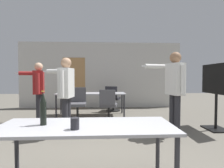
{
  "coord_description": "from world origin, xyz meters",
  "views": [
    {
      "loc": [
        0.09,
        -1.5,
        1.24
      ],
      "look_at": [
        0.28,
        2.26,
        1.1
      ],
      "focal_mm": 28.0,
      "sensor_mm": 36.0,
      "label": 1
    }
  ],
  "objects_px": {
    "tv_screen": "(217,89)",
    "office_chair_far_left": "(113,99)",
    "office_chair_near_pushed": "(78,106)",
    "office_chair_side_rolled": "(108,106)",
    "drink_cup": "(75,124)",
    "person_near_casual": "(174,84)",
    "person_left_plaid": "(66,88)",
    "beer_bottle": "(43,109)",
    "person_far_watching": "(38,87)"
  },
  "relations": [
    {
      "from": "person_near_casual",
      "to": "person_far_watching",
      "type": "distance_m",
      "value": 3.5
    },
    {
      "from": "office_chair_near_pushed",
      "to": "office_chair_side_rolled",
      "type": "bearing_deg",
      "value": -178.56
    },
    {
      "from": "office_chair_far_left",
      "to": "person_far_watching",
      "type": "bearing_deg",
      "value": -123.41
    },
    {
      "from": "office_chair_near_pushed",
      "to": "drink_cup",
      "type": "distance_m",
      "value": 3.23
    },
    {
      "from": "office_chair_far_left",
      "to": "office_chair_near_pushed",
      "type": "bearing_deg",
      "value": -104.62
    },
    {
      "from": "person_far_watching",
      "to": "office_chair_side_rolled",
      "type": "relative_size",
      "value": 1.82
    },
    {
      "from": "office_chair_side_rolled",
      "to": "beer_bottle",
      "type": "bearing_deg",
      "value": -94.51
    },
    {
      "from": "person_left_plaid",
      "to": "office_chair_near_pushed",
      "type": "height_order",
      "value": "person_left_plaid"
    },
    {
      "from": "person_left_plaid",
      "to": "drink_cup",
      "type": "distance_m",
      "value": 2.18
    },
    {
      "from": "person_left_plaid",
      "to": "office_chair_far_left",
      "type": "bearing_deg",
      "value": -15.57
    },
    {
      "from": "tv_screen",
      "to": "office_chair_side_rolled",
      "type": "xyz_separation_m",
      "value": [
        -2.53,
        0.95,
        -0.56
      ]
    },
    {
      "from": "office_chair_side_rolled",
      "to": "beer_bottle",
      "type": "distance_m",
      "value": 3.2
    },
    {
      "from": "person_far_watching",
      "to": "office_chair_side_rolled",
      "type": "xyz_separation_m",
      "value": [
        1.91,
        0.1,
        -0.57
      ]
    },
    {
      "from": "office_chair_far_left",
      "to": "drink_cup",
      "type": "relative_size",
      "value": 8.16
    },
    {
      "from": "office_chair_far_left",
      "to": "office_chair_near_pushed",
      "type": "height_order",
      "value": "office_chair_near_pushed"
    },
    {
      "from": "tv_screen",
      "to": "office_chair_near_pushed",
      "type": "bearing_deg",
      "value": -104.75
    },
    {
      "from": "person_near_casual",
      "to": "person_left_plaid",
      "type": "relative_size",
      "value": 1.07
    },
    {
      "from": "drink_cup",
      "to": "office_chair_side_rolled",
      "type": "bearing_deg",
      "value": 82.61
    },
    {
      "from": "person_left_plaid",
      "to": "person_far_watching",
      "type": "relative_size",
      "value": 1.01
    },
    {
      "from": "tv_screen",
      "to": "beer_bottle",
      "type": "distance_m",
      "value": 3.93
    },
    {
      "from": "drink_cup",
      "to": "office_chair_near_pushed",
      "type": "bearing_deg",
      "value": 97.77
    },
    {
      "from": "person_left_plaid",
      "to": "office_chair_near_pushed",
      "type": "xyz_separation_m",
      "value": [
        0.1,
        1.08,
        -0.55
      ]
    },
    {
      "from": "person_left_plaid",
      "to": "tv_screen",
      "type": "bearing_deg",
      "value": -78.43
    },
    {
      "from": "office_chair_far_left",
      "to": "beer_bottle",
      "type": "distance_m",
      "value": 4.64
    },
    {
      "from": "office_chair_near_pushed",
      "to": "beer_bottle",
      "type": "distance_m",
      "value": 3.04
    },
    {
      "from": "office_chair_near_pushed",
      "to": "tv_screen",
      "type": "bearing_deg",
      "value": 162.59
    },
    {
      "from": "person_near_casual",
      "to": "office_chair_near_pushed",
      "type": "distance_m",
      "value": 2.62
    },
    {
      "from": "office_chair_far_left",
      "to": "office_chair_side_rolled",
      "type": "distance_m",
      "value": 1.46
    },
    {
      "from": "person_left_plaid",
      "to": "office_chair_far_left",
      "type": "xyz_separation_m",
      "value": [
        1.15,
        2.59,
        -0.58
      ]
    },
    {
      "from": "office_chair_side_rolled",
      "to": "office_chair_far_left",
      "type": "bearing_deg",
      "value": 91.86
    },
    {
      "from": "person_near_casual",
      "to": "beer_bottle",
      "type": "distance_m",
      "value": 2.83
    },
    {
      "from": "person_far_watching",
      "to": "office_chair_near_pushed",
      "type": "relative_size",
      "value": 1.72
    },
    {
      "from": "office_chair_near_pushed",
      "to": "office_chair_side_rolled",
      "type": "distance_m",
      "value": 0.86
    },
    {
      "from": "office_chair_side_rolled",
      "to": "tv_screen",
      "type": "bearing_deg",
      "value": -10.82
    },
    {
      "from": "office_chair_far_left",
      "to": "office_chair_side_rolled",
      "type": "relative_size",
      "value": 1.02
    },
    {
      "from": "tv_screen",
      "to": "office_chair_far_left",
      "type": "xyz_separation_m",
      "value": [
        -2.33,
        2.4,
        -0.54
      ]
    },
    {
      "from": "person_left_plaid",
      "to": "beer_bottle",
      "type": "distance_m",
      "value": 1.93
    },
    {
      "from": "person_near_casual",
      "to": "office_chair_side_rolled",
      "type": "xyz_separation_m",
      "value": [
        -1.39,
        1.26,
        -0.68
      ]
    },
    {
      "from": "person_far_watching",
      "to": "beer_bottle",
      "type": "distance_m",
      "value": 3.17
    },
    {
      "from": "drink_cup",
      "to": "person_left_plaid",
      "type": "bearing_deg",
      "value": 104.23
    },
    {
      "from": "person_far_watching",
      "to": "office_chair_near_pushed",
      "type": "height_order",
      "value": "person_far_watching"
    },
    {
      "from": "office_chair_side_rolled",
      "to": "beer_bottle",
      "type": "relative_size",
      "value": 2.49
    },
    {
      "from": "office_chair_far_left",
      "to": "person_left_plaid",
      "type": "bearing_deg",
      "value": -93.62
    },
    {
      "from": "person_far_watching",
      "to": "office_chair_near_pushed",
      "type": "xyz_separation_m",
      "value": [
        1.06,
        0.04,
        -0.53
      ]
    },
    {
      "from": "person_near_casual",
      "to": "beer_bottle",
      "type": "height_order",
      "value": "person_near_casual"
    },
    {
      "from": "person_near_casual",
      "to": "office_chair_far_left",
      "type": "xyz_separation_m",
      "value": [
        -1.19,
        2.71,
        -0.66
      ]
    },
    {
      "from": "person_left_plaid",
      "to": "office_chair_near_pushed",
      "type": "relative_size",
      "value": 1.74
    },
    {
      "from": "tv_screen",
      "to": "person_near_casual",
      "type": "bearing_deg",
      "value": -74.95
    },
    {
      "from": "office_chair_side_rolled",
      "to": "drink_cup",
      "type": "height_order",
      "value": "office_chair_side_rolled"
    },
    {
      "from": "tv_screen",
      "to": "person_left_plaid",
      "type": "relative_size",
      "value": 0.94
    }
  ]
}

